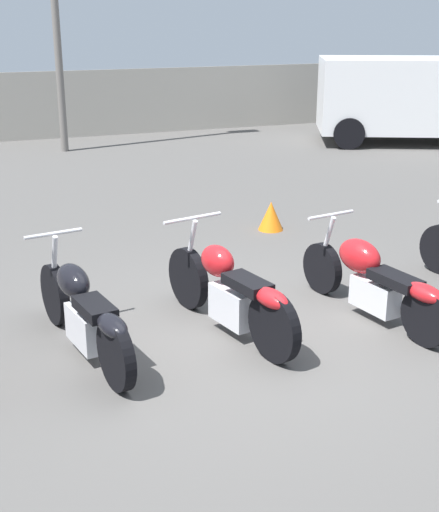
# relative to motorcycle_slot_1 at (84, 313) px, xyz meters

# --- Properties ---
(ground_plane) EXTENTS (60.00, 60.00, 0.00)m
(ground_plane) POSITION_rel_motorcycle_slot_1_xyz_m (1.43, -0.22, -0.41)
(ground_plane) COLOR #514F4C
(fence_back) EXTENTS (40.00, 0.04, 1.59)m
(fence_back) POSITION_rel_motorcycle_slot_1_xyz_m (1.43, 11.75, 0.39)
(fence_back) COLOR #9E998E
(fence_back) RESTS_ON ground_plane
(motorcycle_slot_1) EXTENTS (0.65, 2.12, 0.98)m
(motorcycle_slot_1) POSITION_rel_motorcycle_slot_1_xyz_m (0.00, 0.00, 0.00)
(motorcycle_slot_1) COLOR black
(motorcycle_slot_1) RESTS_ON ground_plane
(motorcycle_slot_2) EXTENTS (0.75, 2.07, 1.01)m
(motorcycle_slot_2) POSITION_rel_motorcycle_slot_1_xyz_m (1.39, -0.05, 0.01)
(motorcycle_slot_2) COLOR black
(motorcycle_slot_2) RESTS_ON ground_plane
(motorcycle_slot_3) EXTENTS (0.66, 2.08, 0.93)m
(motorcycle_slot_3) POSITION_rel_motorcycle_slot_1_xyz_m (2.86, -0.22, -0.01)
(motorcycle_slot_3) COLOR black
(motorcycle_slot_3) RESTS_ON ground_plane
(parked_van) EXTENTS (4.84, 3.60, 1.93)m
(parked_van) POSITION_rel_motorcycle_slot_1_xyz_m (9.30, 8.15, 0.67)
(parked_van) COLOR white
(parked_van) RESTS_ON ground_plane
(traffic_cone_near) EXTENTS (0.36, 0.36, 0.41)m
(traffic_cone_near) POSITION_rel_motorcycle_slot_1_xyz_m (3.20, 2.93, -0.21)
(traffic_cone_near) COLOR orange
(traffic_cone_near) RESTS_ON ground_plane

